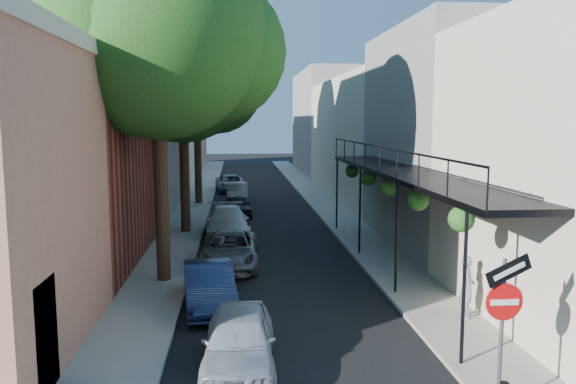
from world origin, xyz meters
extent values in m
cube|color=black|center=(0.00, 30.00, 0.01)|extent=(6.00, 64.00, 0.01)
cube|color=gray|center=(-4.00, 30.00, 0.06)|extent=(2.00, 64.00, 0.12)
cube|color=gray|center=(4.00, 30.00, 0.06)|extent=(2.00, 64.00, 0.12)
cube|color=beige|center=(-5.05, 2.50, 1.20)|extent=(0.10, 1.20, 2.20)
cube|color=maroon|center=(-10.00, 14.00, 6.00)|extent=(10.00, 12.00, 12.00)
cube|color=gray|center=(-5.02, 14.00, 8.00)|extent=(0.06, 7.00, 4.00)
cube|color=gray|center=(-9.00, 26.00, 4.50)|extent=(8.00, 12.00, 9.00)
cube|color=beige|center=(-9.00, 40.00, 5.00)|extent=(8.00, 16.00, 10.00)
cube|color=tan|center=(-9.00, 54.00, 4.00)|extent=(8.00, 12.00, 8.00)
cube|color=gray|center=(9.00, 15.00, 4.50)|extent=(8.00, 10.00, 9.00)
cube|color=beige|center=(9.00, 30.00, 4.00)|extent=(8.00, 20.00, 8.00)
cube|color=gray|center=(9.00, 48.00, 5.00)|extent=(8.00, 16.00, 10.00)
cube|color=black|center=(4.20, 10.00, 3.50)|extent=(2.00, 16.00, 0.15)
cube|color=black|center=(3.25, 10.00, 4.38)|extent=(0.05, 16.00, 0.05)
cylinder|color=black|center=(3.30, 3.00, 1.81)|extent=(0.08, 0.08, 3.40)
cylinder|color=black|center=(3.30, 18.00, 1.81)|extent=(0.08, 0.08, 3.40)
sphere|color=#1F4E16|center=(3.60, 4.00, 3.05)|extent=(0.60, 0.60, 0.60)
sphere|color=#1F4E16|center=(3.60, 10.00, 3.05)|extent=(0.60, 0.60, 0.60)
sphere|color=#1F4E16|center=(3.60, 16.00, 3.05)|extent=(0.60, 0.60, 0.60)
cylinder|color=#595B60|center=(3.15, 1.00, 1.45)|extent=(0.07, 0.07, 2.90)
cylinder|color=red|center=(3.15, 0.96, 2.15)|extent=(0.66, 0.04, 0.66)
cube|color=white|center=(3.15, 0.93, 2.15)|extent=(0.50, 0.02, 0.10)
cylinder|color=white|center=(3.15, 0.98, 2.15)|extent=(0.70, 0.02, 0.70)
cube|color=black|center=(3.20, 0.95, 2.70)|extent=(0.89, 0.15, 0.58)
cube|color=white|center=(3.20, 0.92, 2.70)|extent=(0.60, 0.10, 0.31)
cylinder|color=black|center=(-3.80, 10.00, 3.50)|extent=(0.44, 0.44, 7.00)
sphere|color=#1F4E16|center=(-3.80, 10.00, 8.02)|extent=(6.80, 6.80, 6.80)
sphere|color=#1F4E16|center=(-2.10, 11.02, 7.52)|extent=(4.76, 4.76, 4.76)
cylinder|color=black|center=(-3.80, 18.00, 3.15)|extent=(0.44, 0.44, 6.30)
sphere|color=#1F4E16|center=(-3.80, 18.00, 7.20)|extent=(6.00, 6.00, 6.00)
sphere|color=#1F4E16|center=(-2.30, 18.90, 6.70)|extent=(4.20, 4.20, 4.20)
cylinder|color=black|center=(-3.80, 27.00, 3.67)|extent=(0.44, 0.44, 7.35)
sphere|color=#1F4E16|center=(-3.80, 27.00, 8.40)|extent=(7.00, 7.00, 7.00)
sphere|color=#1F4E16|center=(-2.05, 28.05, 7.90)|extent=(4.90, 4.90, 4.90)
imported|color=#A7ADB9|center=(-1.40, 3.38, 0.64)|extent=(1.64, 3.79, 1.28)
imported|color=#162346|center=(-2.22, 7.44, 0.62)|extent=(1.75, 3.91, 1.25)
imported|color=#5A5C62|center=(-1.71, 11.83, 0.61)|extent=(2.17, 4.47, 1.23)
imported|color=silver|center=(-1.86, 17.04, 0.67)|extent=(2.12, 4.73, 1.35)
imported|color=black|center=(-1.40, 22.59, 0.60)|extent=(1.62, 3.60, 1.20)
imported|color=gray|center=(-1.40, 27.73, 0.61)|extent=(1.35, 3.75, 1.23)
imported|color=gray|center=(-1.86, 33.30, 0.61)|extent=(2.46, 4.58, 1.22)
imported|color=gray|center=(4.52, 5.66, 0.95)|extent=(0.56, 0.69, 1.66)
camera|label=1|loc=(-1.41, -7.99, 5.26)|focal=35.00mm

